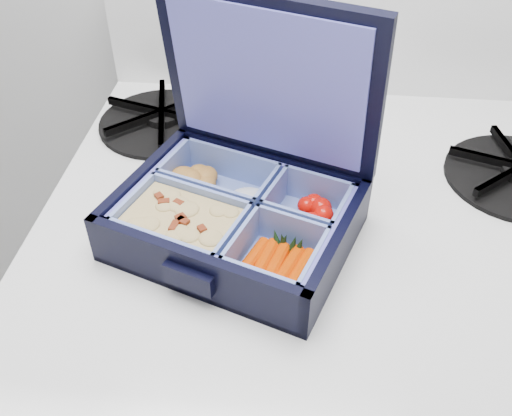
# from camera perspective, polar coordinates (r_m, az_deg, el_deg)

# --- Properties ---
(bento_box) EXTENTS (0.26, 0.24, 0.05)m
(bento_box) POSITION_cam_1_polar(r_m,az_deg,el_deg) (0.55, -2.06, -1.07)
(bento_box) COLOR black
(bento_box) RESTS_ON stove
(burner_grate_rear) EXTENTS (0.20, 0.20, 0.02)m
(burner_grate_rear) POSITION_cam_1_polar(r_m,az_deg,el_deg) (0.74, -9.34, 8.89)
(burner_grate_rear) COLOR black
(burner_grate_rear) RESTS_ON stove
(fork) EXTENTS (0.15, 0.12, 0.01)m
(fork) POSITION_cam_1_polar(r_m,az_deg,el_deg) (0.68, 2.25, 5.23)
(fork) COLOR #A7A5B3
(fork) RESTS_ON stove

